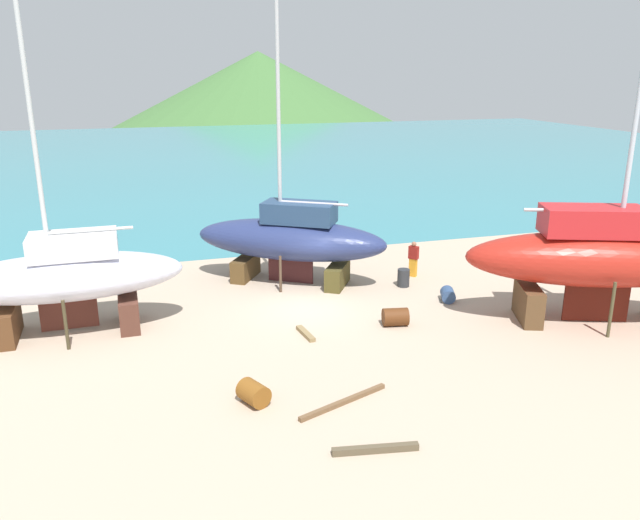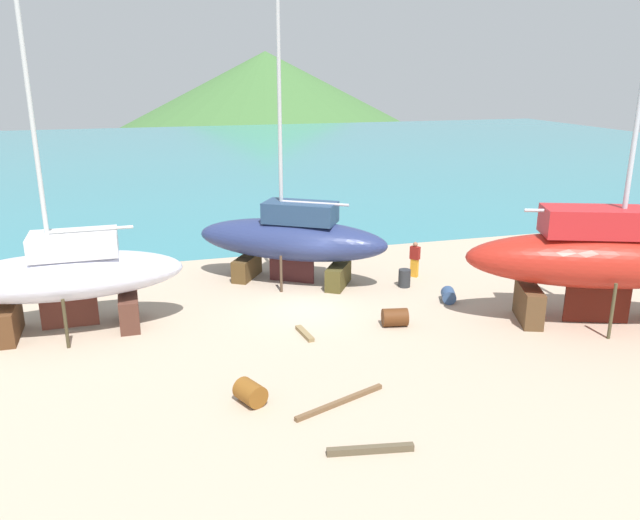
% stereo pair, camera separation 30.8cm
% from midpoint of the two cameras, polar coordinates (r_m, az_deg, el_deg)
% --- Properties ---
extents(ground_plane, '(47.27, 47.27, 0.00)m').
position_cam_midpoint_polar(ground_plane, '(22.00, 1.03, -7.89)').
color(ground_plane, tan).
extents(sea_water, '(136.48, 79.56, 0.01)m').
position_cam_midpoint_polar(sea_water, '(71.48, -11.76, 9.15)').
color(sea_water, teal).
rests_on(sea_water, ground).
extents(headland_hill, '(109.35, 109.35, 27.26)m').
position_cam_midpoint_polar(headland_hill, '(162.22, -5.61, 13.58)').
color(headland_hill, '#416E36').
rests_on(headland_hill, ground).
extents(sailboat_far_slipway, '(8.76, 6.79, 12.97)m').
position_cam_midpoint_polar(sailboat_far_slipway, '(27.90, -2.98, 1.96)').
color(sailboat_far_slipway, brown).
rests_on(sailboat_far_slipway, ground).
extents(sailboat_large_starboard, '(10.34, 5.99, 16.24)m').
position_cam_midpoint_polar(sailboat_large_starboard, '(25.40, 23.87, 0.21)').
color(sailboat_large_starboard, '#503C1A').
rests_on(sailboat_large_starboard, ground).
extents(sailboat_mid_port, '(8.37, 3.23, 15.04)m').
position_cam_midpoint_polar(sailboat_mid_port, '(24.24, -22.48, -1.39)').
color(sailboat_mid_port, '#53321B').
rests_on(sailboat_mid_port, ground).
extents(worker, '(0.47, 0.49, 1.67)m').
position_cam_midpoint_polar(worker, '(29.26, 8.19, 0.14)').
color(worker, orange).
rests_on(worker, ground).
extents(barrel_rust_far, '(0.81, 0.94, 0.57)m').
position_cam_midpoint_polar(barrel_rust_far, '(26.54, 11.23, -3.12)').
color(barrel_rust_far, navy).
rests_on(barrel_rust_far, ground).
extents(barrel_by_slipway, '(1.05, 0.84, 0.68)m').
position_cam_midpoint_polar(barrel_by_slipway, '(23.76, 6.50, -5.17)').
color(barrel_by_slipway, '#552C13').
rests_on(barrel_by_slipway, ground).
extents(barrel_rust_near, '(0.58, 0.58, 0.79)m').
position_cam_midpoint_polar(barrel_rust_near, '(27.99, 7.29, -1.62)').
color(barrel_rust_near, '#2A2C30').
rests_on(barrel_rust_near, ground).
extents(barrel_tar_black, '(0.97, 1.06, 0.67)m').
position_cam_midpoint_polar(barrel_tar_black, '(18.50, -6.55, -11.94)').
color(barrel_tar_black, brown).
rests_on(barrel_tar_black, ground).
extents(timber_short_skew, '(0.39, 1.35, 0.15)m').
position_cam_midpoint_polar(timber_short_skew, '(22.85, -1.71, -6.71)').
color(timber_short_skew, olive).
rests_on(timber_short_skew, ground).
extents(timber_short_cross, '(2.98, 1.28, 0.14)m').
position_cam_midpoint_polar(timber_short_cross, '(18.49, 1.66, -12.78)').
color(timber_short_cross, brown).
rests_on(timber_short_cross, ground).
extents(timber_long_fore, '(2.22, 0.53, 0.18)m').
position_cam_midpoint_polar(timber_long_fore, '(16.49, 4.51, -16.77)').
color(timber_long_fore, brown).
rests_on(timber_long_fore, ground).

